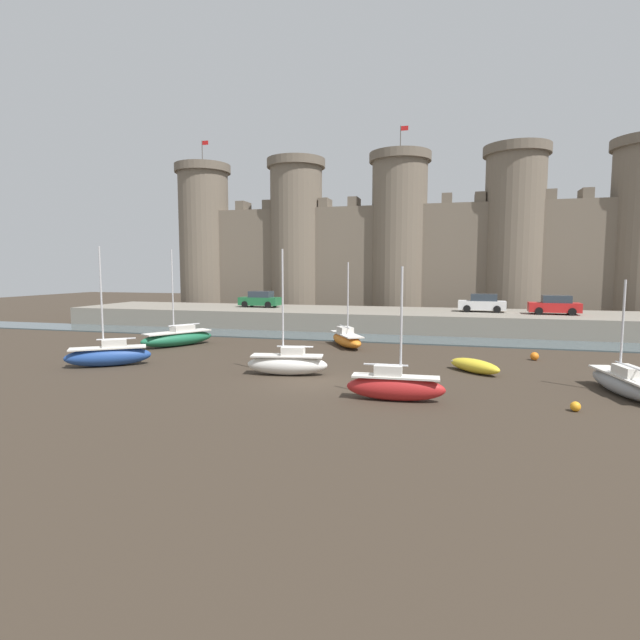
% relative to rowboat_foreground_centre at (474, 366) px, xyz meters
% --- Properties ---
extents(ground_plane, '(160.00, 160.00, 0.00)m').
position_rel_rowboat_foreground_centre_xyz_m(ground_plane, '(-7.52, -4.32, -0.38)').
color(ground_plane, '#382D23').
extents(water_channel, '(80.00, 4.50, 0.10)m').
position_rel_rowboat_foreground_centre_xyz_m(water_channel, '(-7.52, 11.54, -0.33)').
color(water_channel, '#47565B').
rests_on(water_channel, ground).
extents(quay_road, '(61.53, 10.00, 1.71)m').
position_rel_rowboat_foreground_centre_xyz_m(quay_road, '(-7.52, 18.79, 0.47)').
color(quay_road, gray).
rests_on(quay_road, ground).
extents(castle, '(56.50, 6.97, 21.61)m').
position_rel_rowboat_foreground_centre_xyz_m(castle, '(-7.52, 30.65, 8.07)').
color(castle, '#706354').
rests_on(castle, ground).
extents(rowboat_foreground_centre, '(3.05, 2.95, 0.73)m').
position_rel_rowboat_foreground_centre_xyz_m(rowboat_foreground_centre, '(0.00, 0.00, 0.00)').
color(rowboat_foreground_centre, yellow).
rests_on(rowboat_foreground_centre, ground).
extents(sailboat_near_channel_right, '(4.55, 3.71, 6.83)m').
position_rel_rowboat_foreground_centre_xyz_m(sailboat_near_channel_right, '(-20.21, -3.60, 0.27)').
color(sailboat_near_channel_right, '#234793').
rests_on(sailboat_near_channel_right, ground).
extents(sailboat_midflat_centre, '(4.38, 1.83, 6.58)m').
position_rel_rowboat_foreground_centre_xyz_m(sailboat_midflat_centre, '(-9.51, -3.20, 0.26)').
color(sailboat_midflat_centre, silver).
rests_on(sailboat_midflat_centre, ground).
extents(sailboat_foreground_left, '(3.65, 4.91, 6.04)m').
position_rel_rowboat_foreground_centre_xyz_m(sailboat_foreground_left, '(-8.56, 7.07, 0.19)').
color(sailboat_foreground_left, orange).
rests_on(sailboat_foreground_left, ground).
extents(sailboat_near_channel_left, '(4.09, 5.54, 6.94)m').
position_rel_rowboat_foreground_centre_xyz_m(sailboat_near_channel_left, '(-20.41, 4.15, 0.24)').
color(sailboat_near_channel_left, '#1E6B47').
rests_on(sailboat_near_channel_left, ground).
extents(sailboat_midflat_left, '(2.08, 5.13, 5.09)m').
position_rel_rowboat_foreground_centre_xyz_m(sailboat_midflat_left, '(6.16, -3.26, 0.17)').
color(sailboat_midflat_left, gray).
rests_on(sailboat_midflat_left, ground).
extents(sailboat_midflat_right, '(4.20, 1.14, 5.66)m').
position_rel_rowboat_foreground_centre_xyz_m(sailboat_midflat_right, '(-3.46, -6.88, 0.25)').
color(sailboat_midflat_right, red).
rests_on(sailboat_midflat_right, ground).
extents(mooring_buoy_near_shore, '(0.39, 0.39, 0.39)m').
position_rel_rowboat_foreground_centre_xyz_m(mooring_buoy_near_shore, '(3.56, -6.67, -0.19)').
color(mooring_buoy_near_shore, orange).
rests_on(mooring_buoy_near_shore, ground).
extents(mooring_buoy_mid_mud, '(0.50, 0.50, 0.50)m').
position_rel_rowboat_foreground_centre_xyz_m(mooring_buoy_mid_mud, '(3.68, 4.78, -0.13)').
color(mooring_buoy_mid_mud, orange).
rests_on(mooring_buoy_mid_mud, ground).
extents(car_quay_centre_east, '(4.16, 2.00, 1.62)m').
position_rel_rowboat_foreground_centre_xyz_m(car_quay_centre_east, '(7.10, 18.35, 2.11)').
color(car_quay_centre_east, red).
rests_on(car_quay_centre_east, quay_road).
extents(car_quay_centre_west, '(4.16, 2.00, 1.62)m').
position_rel_rowboat_foreground_centre_xyz_m(car_quay_centre_west, '(1.29, 19.41, 2.11)').
color(car_quay_centre_west, silver).
rests_on(car_quay_centre_west, quay_road).
extents(car_quay_west, '(4.16, 2.00, 1.62)m').
position_rel_rowboat_foreground_centre_xyz_m(car_quay_west, '(-20.20, 19.47, 2.11)').
color(car_quay_west, '#1E6638').
rests_on(car_quay_west, quay_road).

